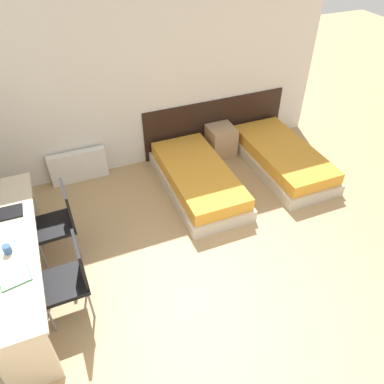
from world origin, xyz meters
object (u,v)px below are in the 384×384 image
(chair_near_laptop, at_px, (59,219))
(chair_near_notebook, at_px, (69,276))
(nightstand, at_px, (221,141))
(laptop, at_px, (0,210))
(bed_near_window, at_px, (198,179))
(bed_near_door, at_px, (282,158))

(chair_near_laptop, height_order, chair_near_notebook, same)
(nightstand, xyz_separation_m, chair_near_notebook, (-2.72, -2.13, 0.27))
(chair_near_notebook, bearing_deg, laptop, 120.05)
(bed_near_window, bearing_deg, bed_near_door, 0.00)
(bed_near_window, distance_m, chair_near_laptop, 2.08)
(nightstand, height_order, chair_near_laptop, chair_near_laptop)
(laptop, bearing_deg, bed_near_window, 11.57)
(nightstand, relative_size, chair_near_notebook, 0.53)
(bed_near_window, xyz_separation_m, chair_near_laptop, (-1.99, -0.50, 0.34))
(laptop, bearing_deg, nightstand, 21.38)
(chair_near_laptop, distance_m, chair_near_notebook, 0.89)
(chair_near_notebook, bearing_deg, nightstand, 36.96)
(nightstand, height_order, laptop, laptop)
(nightstand, relative_size, chair_near_laptop, 0.53)
(laptop, bearing_deg, bed_near_door, 7.68)
(bed_near_door, bearing_deg, laptop, -173.13)
(nightstand, distance_m, chair_near_notebook, 3.47)
(laptop, bearing_deg, chair_near_laptop, -0.61)
(bed_near_window, height_order, chair_near_laptop, chair_near_laptop)
(nightstand, distance_m, chair_near_laptop, 3.01)
(bed_near_door, distance_m, chair_near_notebook, 3.74)
(nightstand, bearing_deg, chair_near_notebook, -141.95)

